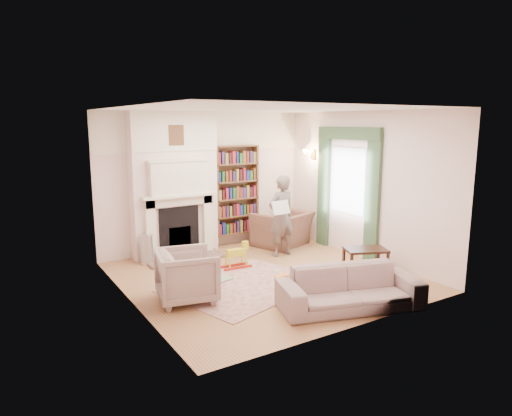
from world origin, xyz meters
TOP-DOWN VIEW (x-y plane):
  - floor at (0.00, 0.00)m, footprint 4.50×4.50m
  - ceiling at (0.00, 0.00)m, footprint 4.50×4.50m
  - wall_back at (0.00, 2.25)m, footprint 4.50×0.00m
  - wall_front at (0.00, -2.25)m, footprint 4.50×0.00m
  - wall_left at (-2.25, 0.00)m, footprint 0.00×4.50m
  - wall_right at (2.25, 0.00)m, footprint 0.00×4.50m
  - fireplace at (-0.75, 2.05)m, footprint 1.70×0.58m
  - bookcase at (0.65, 2.12)m, footprint 1.00×0.24m
  - window at (2.23, 0.40)m, footprint 0.02×0.90m
  - curtain_left at (2.20, -0.30)m, footprint 0.07×0.32m
  - curtain_right at (2.20, 1.10)m, footprint 0.07×0.32m
  - pelmet at (2.19, 0.40)m, footprint 0.09×1.70m
  - wall_sconce at (2.03, 1.50)m, footprint 0.20×0.24m
  - rug at (-0.50, -0.21)m, footprint 2.73×2.37m
  - armchair_reading at (1.43, 1.50)m, footprint 1.35×1.27m
  - armchair_left at (-1.53, -0.30)m, footprint 0.99×0.98m
  - sofa at (0.31, -1.76)m, footprint 2.14×1.35m
  - man_reading at (0.98, 0.90)m, footprint 0.60×0.41m
  - newspaper at (0.83, 0.70)m, footprint 0.38×0.13m
  - coffee_table at (1.58, -0.79)m, footprint 0.82×0.69m
  - paraffin_heater at (-1.47, 1.74)m, footprint 0.29×0.29m
  - rocking_horse at (-0.18, 0.64)m, footprint 0.56×0.25m
  - board_game at (-0.73, 0.23)m, footprint 0.42×0.42m
  - game_box_lid at (-0.91, 0.34)m, footprint 0.34×0.23m
  - comic_annuals at (0.21, -0.38)m, footprint 0.58×0.67m

SIDE VIEW (x-z plane):
  - floor at x=0.00m, z-range 0.00..0.00m
  - rug at x=-0.50m, z-range 0.00..0.01m
  - comic_annuals at x=0.21m, z-range 0.01..0.03m
  - board_game at x=-0.73m, z-range 0.01..0.04m
  - game_box_lid at x=-0.91m, z-range 0.01..0.06m
  - coffee_table at x=1.58m, z-range 0.00..0.45m
  - rocking_horse at x=-0.18m, z-range 0.00..0.48m
  - paraffin_heater at x=-1.47m, z-range 0.00..0.55m
  - sofa at x=0.31m, z-range 0.00..0.58m
  - armchair_reading at x=1.43m, z-range 0.00..0.72m
  - armchair_left at x=-1.53m, z-range 0.00..0.77m
  - man_reading at x=0.98m, z-range 0.00..1.59m
  - newspaper at x=0.83m, z-range 0.88..1.13m
  - bookcase at x=0.65m, z-range 0.25..2.10m
  - curtain_left at x=2.20m, z-range 0.00..2.40m
  - curtain_right at x=2.20m, z-range 0.00..2.40m
  - fireplace at x=-0.75m, z-range -0.01..2.79m
  - wall_back at x=0.00m, z-range -0.85..3.65m
  - wall_front at x=0.00m, z-range -0.85..3.65m
  - wall_left at x=-2.25m, z-range -0.85..3.65m
  - wall_right at x=2.25m, z-range -0.85..3.65m
  - window at x=2.23m, z-range 0.80..2.10m
  - wall_sconce at x=2.03m, z-range 1.78..2.02m
  - pelmet at x=2.19m, z-range 2.26..2.50m
  - ceiling at x=0.00m, z-range 2.80..2.80m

